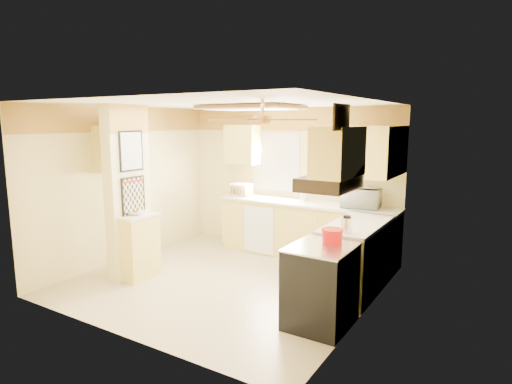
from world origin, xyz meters
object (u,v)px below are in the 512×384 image
Objects in this scene: dutch_oven at (332,236)px; kettle at (347,225)px; bowl at (136,213)px; stove at (321,286)px; microwave at (361,198)px.

dutch_oven is 0.44m from kettle.
stove is at bearing 0.26° from bowl.
stove is at bearing -95.87° from kettle.
stove is at bearing -107.48° from dutch_oven.
microwave is 2.01m from dutch_oven.
microwave is (-0.26, 2.16, 0.64)m from stove.
microwave is 2.34× the size of bowl.
microwave is at bearing 101.87° from kettle.
stove is 0.84m from kettle.
kettle is (0.06, 0.61, 0.58)m from stove.
stove is 0.57m from dutch_oven.
bowl is at bearing -176.41° from dutch_oven.
bowl is at bearing -167.91° from kettle.
kettle is (2.91, 0.62, 0.07)m from bowl.
dutch_oven is at bearing -91.23° from kettle.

